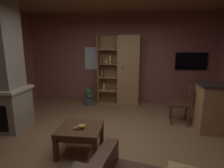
% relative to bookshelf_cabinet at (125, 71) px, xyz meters
% --- Properties ---
extents(floor, '(5.82, 5.31, 0.02)m').
position_rel_bookshelf_cabinet_xyz_m(floor, '(-0.16, -2.41, -1.05)').
color(floor, olive).
rests_on(floor, ground).
extents(wall_back, '(5.94, 0.06, 2.79)m').
position_rel_bookshelf_cabinet_xyz_m(wall_back, '(-0.16, 0.27, 0.36)').
color(wall_back, '#8E544C').
rests_on(wall_back, ground).
extents(window_pane_back, '(0.76, 0.01, 0.70)m').
position_rel_bookshelf_cabinet_xyz_m(window_pane_back, '(-0.94, 0.24, 0.36)').
color(window_pane_back, white).
extents(bookshelf_cabinet, '(1.24, 0.41, 2.09)m').
position_rel_bookshelf_cabinet_xyz_m(bookshelf_cabinet, '(0.00, 0.00, 0.00)').
color(bookshelf_cabinet, '#A87F51').
rests_on(bookshelf_cabinet, ground).
extents(coffee_table, '(0.70, 0.64, 0.46)m').
position_rel_bookshelf_cabinet_xyz_m(coffee_table, '(-0.61, -2.70, -0.67)').
color(coffee_table, '#4C331E').
rests_on(coffee_table, ground).
extents(table_book_0, '(0.12, 0.12, 0.03)m').
position_rel_bookshelf_cabinet_xyz_m(table_book_0, '(-0.64, -2.76, -0.57)').
color(table_book_0, brown).
rests_on(table_book_0, coffee_table).
extents(table_book_1, '(0.10, 0.09, 0.03)m').
position_rel_bookshelf_cabinet_xyz_m(table_book_1, '(-0.56, -2.75, -0.54)').
color(table_book_1, gold).
rests_on(table_book_1, coffee_table).
extents(dining_chair, '(0.47, 0.47, 0.92)m').
position_rel_bookshelf_cabinet_xyz_m(dining_chair, '(1.41, -1.26, -0.51)').
color(dining_chair, '#4C331E').
rests_on(dining_chair, ground).
extents(potted_floor_plant, '(0.25, 0.25, 0.52)m').
position_rel_bookshelf_cabinet_xyz_m(potted_floor_plant, '(-1.09, -0.28, -0.78)').
color(potted_floor_plant, '#4C4C51').
rests_on(potted_floor_plant, ground).
extents(wall_mounted_tv, '(0.91, 0.06, 0.51)m').
position_rel_bookshelf_cabinet_xyz_m(wall_mounted_tv, '(1.95, 0.21, 0.30)').
color(wall_mounted_tv, black).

